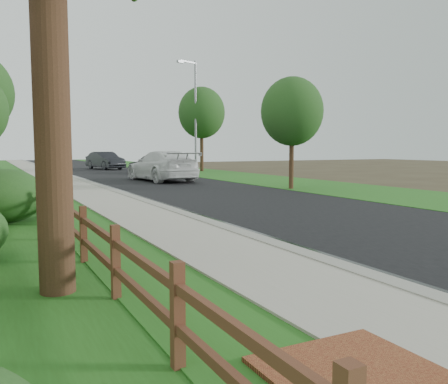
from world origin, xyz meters
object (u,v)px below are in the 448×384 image
ranch_fence (72,223)px  white_suv (162,166)px  streetlight (194,110)px  dark_car_mid (152,163)px

ranch_fence → white_suv: (8.58, 18.63, 0.36)m
streetlight → white_suv: bearing=-125.4°
ranch_fence → streetlight: (14.40, 26.80, 4.68)m
ranch_fence → white_suv: white_suv is taller
dark_car_mid → white_suv: bearing=56.8°
white_suv → streetlight: size_ratio=0.71×
white_suv → dark_car_mid: bearing=-108.9°
white_suv → dark_car_mid: size_ratio=1.38×
dark_car_mid → streetlight: size_ratio=0.51×
ranch_fence → dark_car_mid: dark_car_mid is taller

